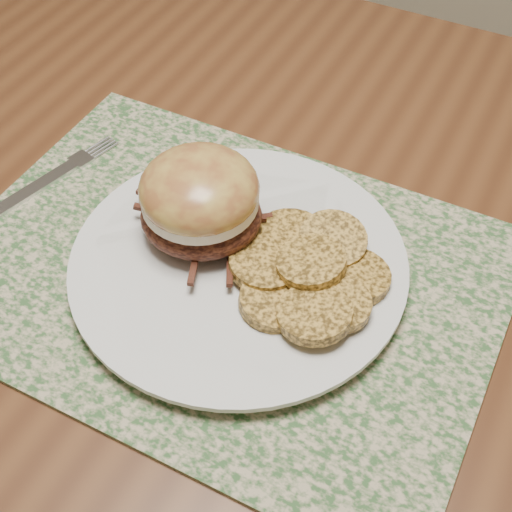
{
  "coord_description": "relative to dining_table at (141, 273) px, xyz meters",
  "views": [
    {
      "loc": [
        0.31,
        -0.35,
        1.21
      ],
      "look_at": [
        0.14,
        -0.02,
        0.79
      ],
      "focal_mm": 50.0,
      "sensor_mm": 36.0,
      "label": 1
    }
  ],
  "objects": [
    {
      "name": "roasted_potatoes",
      "position": [
        0.18,
        -0.01,
        0.11
      ],
      "size": [
        0.14,
        0.15,
        0.03
      ],
      "color": "#BD8C37",
      "rests_on": "dinner_plate"
    },
    {
      "name": "fork",
      "position": [
        -0.09,
        -0.0,
        0.09
      ],
      "size": [
        0.06,
        0.16,
        0.0
      ],
      "rotation": [
        0.0,
        0.0,
        -0.26
      ],
      "color": "silver",
      "rests_on": "placemat"
    },
    {
      "name": "dinner_plate",
      "position": [
        0.12,
        -0.02,
        0.09
      ],
      "size": [
        0.26,
        0.26,
        0.02
      ],
      "primitive_type": "cylinder",
      "color": "silver",
      "rests_on": "placemat"
    },
    {
      "name": "dining_table",
      "position": [
        0.0,
        0.0,
        0.0
      ],
      "size": [
        1.5,
        0.9,
        0.75
      ],
      "color": "#573119",
      "rests_on": "ground"
    },
    {
      "name": "pork_sandwich",
      "position": [
        0.08,
        -0.0,
        0.14
      ],
      "size": [
        0.12,
        0.12,
        0.08
      ],
      "rotation": [
        0.0,
        0.0,
        0.27
      ],
      "color": "black",
      "rests_on": "dinner_plate"
    },
    {
      "name": "placemat",
      "position": [
        0.11,
        -0.02,
        0.08
      ],
      "size": [
        0.45,
        0.33,
        0.0
      ],
      "primitive_type": "cube",
      "color": "#32562C",
      "rests_on": "dining_table"
    }
  ]
}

